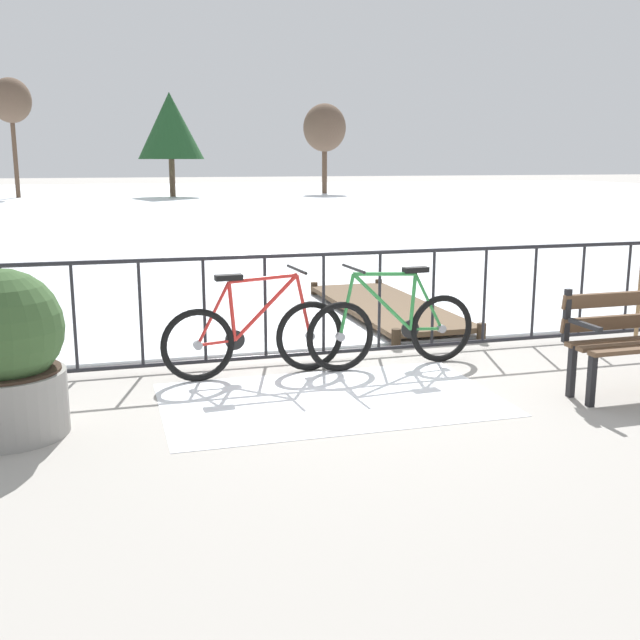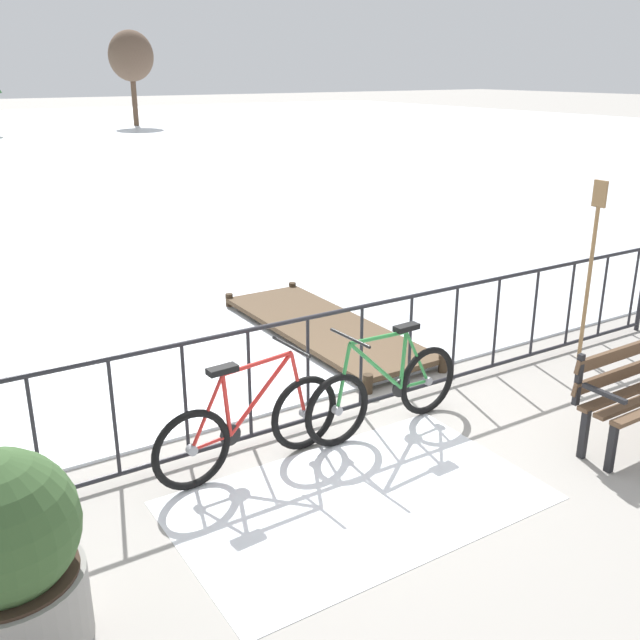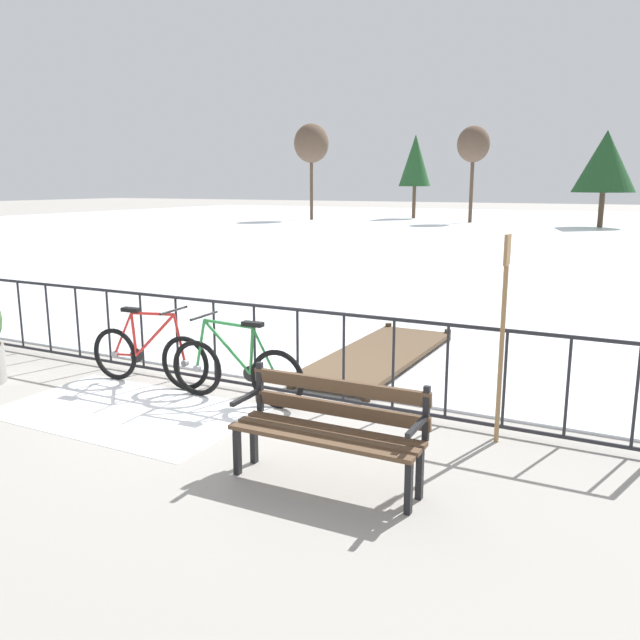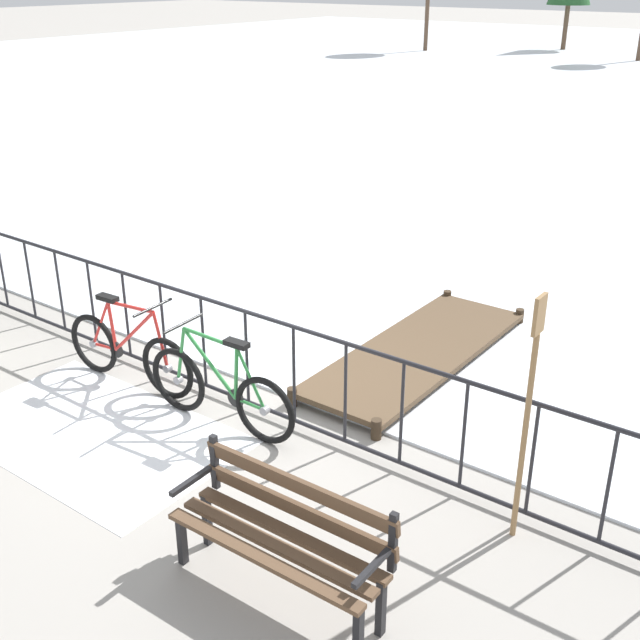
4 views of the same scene
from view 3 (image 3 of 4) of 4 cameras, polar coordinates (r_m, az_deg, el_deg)
The scene contains 13 objects.
ground_plane at distance 7.95m, azimuth -7.42°, elevation -5.99°, with size 160.00×160.00×0.00m, color #9E9991.
frozen_pond at distance 34.95m, azimuth 20.34°, elevation 7.18°, with size 80.00×56.00×0.03m, color silver.
snow_patch at distance 7.43m, azimuth -16.50°, elevation -7.66°, with size 2.74×1.67×0.01m, color white.
railing_fence at distance 7.80m, azimuth -7.53°, elevation -2.08°, with size 9.06×0.06×1.07m.
bicycle_near_railing at distance 7.39m, azimuth -7.37°, elevation -4.38°, with size 1.71×0.52×0.97m.
bicycle_second at distance 8.22m, azimuth -14.79°, elevation -3.02°, with size 1.71×0.52×0.97m.
park_bench at distance 5.37m, azimuth 0.90°, elevation -9.00°, with size 1.61×0.50×0.89m.
oar_upright at distance 6.23m, azimuth 15.73°, elevation -0.50°, with size 0.04×0.16×1.98m.
wooden_dock at distance 9.02m, azimuth 5.22°, elevation -2.99°, with size 1.10×3.29×0.20m.
tree_far_west at distance 42.57m, azimuth 13.30°, elevation 14.70°, with size 2.00×2.00×5.92m.
tree_centre at distance 40.11m, azimuth 23.73°, elevation 12.60°, with size 3.38×3.38×5.31m.
tree_east_mid at distance 44.89m, azimuth -0.76°, elevation 15.18°, with size 2.32×2.32×6.34m.
tree_far_east at distance 47.09m, azimuth 8.34°, elevation 13.64°, with size 2.22×2.22×5.78m.
Camera 3 is at (4.36, -6.19, 2.42)m, focal length 36.50 mm.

